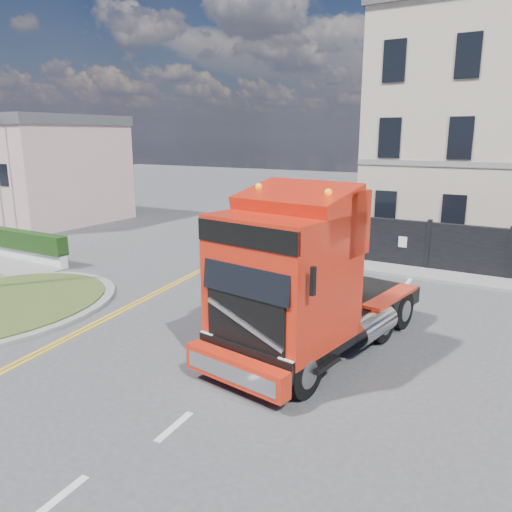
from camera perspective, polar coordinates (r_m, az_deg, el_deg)
The scene contains 7 objects.
ground at distance 15.22m, azimuth -3.69°, elevation -7.28°, with size 120.00×120.00×0.00m, color #424244.
hedge_wall at distance 25.29m, azimuth -26.83°, elevation 1.49°, with size 8.00×0.55×1.35m.
seaside_bldg_pink at distance 34.95m, azimuth -23.24°, elevation 8.60°, with size 8.00×8.00×6.00m, color beige.
hoarding_fence at distance 21.25m, azimuth 25.78°, elevation 0.25°, with size 18.80×0.25×2.00m.
georgian_building at distance 28.30m, azimuth 27.11°, elevation 12.91°, with size 12.30×10.30×12.80m.
pavement_far at distance 20.64m, azimuth 23.76°, elevation -2.61°, with size 20.00×1.60×0.12m, color gray.
truck at distance 12.12m, azimuth 5.01°, elevation -3.38°, with size 3.64×7.36×4.22m.
Camera 1 is at (8.04, -11.73, 5.44)m, focal length 35.00 mm.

